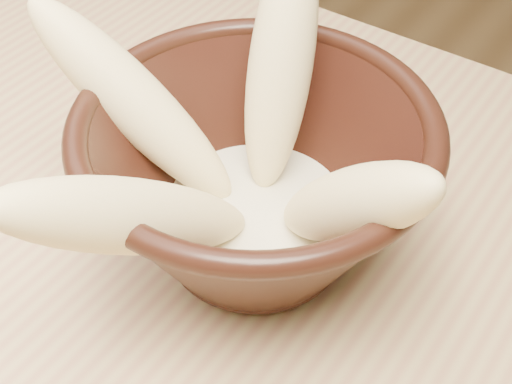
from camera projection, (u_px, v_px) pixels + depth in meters
The scene contains 6 objects.
bowl at pixel (256, 180), 0.42m from camera, with size 0.21×0.21×0.11m.
milk_puddle at pixel (256, 213), 0.44m from camera, with size 0.12×0.12×0.02m, color beige.
banana_upright at pixel (281, 65), 0.42m from camera, with size 0.04×0.04×0.16m, color #F1DD8E.
banana_left at pixel (134, 102), 0.42m from camera, with size 0.04×0.04×0.16m, color #F1DD8E.
banana_right at pixel (353, 204), 0.37m from camera, with size 0.04×0.04×0.14m, color #F1DD8E.
banana_front at pixel (136, 217), 0.36m from camera, with size 0.04×0.04×0.18m, color #F1DD8E.
Camera 1 is at (0.05, -0.13, 1.11)m, focal length 50.00 mm.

